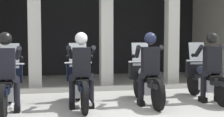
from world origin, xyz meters
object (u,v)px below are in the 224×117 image
at_px(police_officer_center_right, 150,62).
at_px(motorcycle_far_right, 205,79).
at_px(police_officer_far_left, 6,65).
at_px(police_officer_far_right, 211,61).
at_px(motorcycle_far_left, 8,85).
at_px(motorcycle_center_right, 146,81).
at_px(police_officer_center_left, 81,63).
at_px(motorcycle_center_left, 80,83).

bearing_deg(police_officer_center_right, motorcycle_far_right, 22.73).
bearing_deg(police_officer_center_right, police_officer_far_left, -168.78).
height_order(motorcycle_far_right, police_officer_far_right, police_officer_far_right).
height_order(motorcycle_far_left, motorcycle_center_right, same).
bearing_deg(police_officer_center_left, motorcycle_far_left, 170.61).
bearing_deg(motorcycle_center_right, motorcycle_far_left, -168.78).
relative_size(motorcycle_center_right, police_officer_far_right, 1.29).
xyz_separation_m(motorcycle_center_left, police_officer_center_right, (1.49, -0.28, 0.44)).
bearing_deg(police_officer_center_left, police_officer_center_right, -1.01).
height_order(police_officer_far_left, police_officer_far_right, same).
height_order(police_officer_center_right, police_officer_far_right, same).
distance_m(motorcycle_far_left, police_officer_center_right, 3.01).
xyz_separation_m(police_officer_center_right, motorcycle_far_right, (1.49, 0.34, -0.44)).
relative_size(police_officer_center_left, police_officer_center_right, 1.00).
bearing_deg(police_officer_center_left, police_officer_far_right, 0.02).
relative_size(police_officer_center_right, motorcycle_far_right, 0.78).
distance_m(police_officer_center_left, motorcycle_far_right, 3.03).
bearing_deg(police_officer_far_left, motorcycle_far_right, 14.11).
height_order(police_officer_far_left, motorcycle_center_right, police_officer_far_left).
distance_m(motorcycle_far_left, police_officer_far_right, 4.48).
bearing_deg(motorcycle_far_right, motorcycle_far_left, -179.49).
relative_size(police_officer_far_left, motorcycle_center_right, 0.78).
xyz_separation_m(motorcycle_far_left, police_officer_far_left, (-0.00, -0.28, 0.44)).
bearing_deg(motorcycle_far_left, motorcycle_far_right, 10.49).
relative_size(police_officer_far_left, motorcycle_center_left, 0.78).
height_order(police_officer_center_left, police_officer_center_right, same).
height_order(motorcycle_far_left, motorcycle_far_right, same).
distance_m(police_officer_center_right, motorcycle_far_right, 1.59).
bearing_deg(motorcycle_center_left, motorcycle_far_right, 0.02).
xyz_separation_m(police_officer_center_left, motorcycle_center_right, (1.49, 0.29, -0.44)).
height_order(police_officer_far_left, motorcycle_far_right, police_officer_far_left).
height_order(motorcycle_center_left, police_officer_far_right, police_officer_far_right).
xyz_separation_m(motorcycle_center_left, motorcycle_far_right, (2.97, 0.06, 0.00)).
height_order(police_officer_far_left, police_officer_center_left, same).
height_order(motorcycle_far_left, motorcycle_center_left, same).
xyz_separation_m(motorcycle_far_left, police_officer_center_right, (2.97, -0.21, 0.44)).
bearing_deg(motorcycle_far_right, police_officer_center_right, -168.25).
bearing_deg(motorcycle_far_left, motorcycle_center_left, 11.47).
xyz_separation_m(motorcycle_far_right, police_officer_far_right, (-0.00, -0.28, 0.44)).
distance_m(motorcycle_center_left, motorcycle_center_right, 1.49).
bearing_deg(motorcycle_center_left, police_officer_center_right, -11.83).
bearing_deg(motorcycle_far_right, police_officer_center_left, -174.54).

